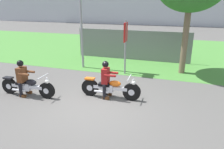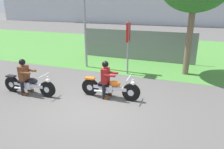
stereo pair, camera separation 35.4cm
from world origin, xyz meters
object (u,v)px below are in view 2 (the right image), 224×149
rider_lead (106,76)px  motorcycle_follow (29,85)px  motorcycle_lead (110,88)px  sign_banner (128,39)px  rider_follow (24,74)px

rider_lead → motorcycle_follow: bearing=-167.0°
motorcycle_lead → motorcycle_follow: 3.13m
sign_banner → rider_follow: bearing=-129.1°
motorcycle_lead → sign_banner: bearing=91.8°
rider_follow → sign_banner: bearing=48.5°
motorcycle_lead → rider_lead: rider_lead is taller
motorcycle_lead → sign_banner: sign_banner is taller
motorcycle_follow → motorcycle_lead: bearing=12.3°
motorcycle_lead → rider_follow: 3.32m
motorcycle_lead → motorcycle_follow: size_ratio=1.00×
motorcycle_lead → sign_banner: size_ratio=0.87×
rider_lead → motorcycle_follow: 3.00m
motorcycle_lead → sign_banner: (-0.21, 2.88, 1.33)m
motorcycle_lead → rider_follow: rider_follow is taller
motorcycle_follow → sign_banner: bearing=50.1°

